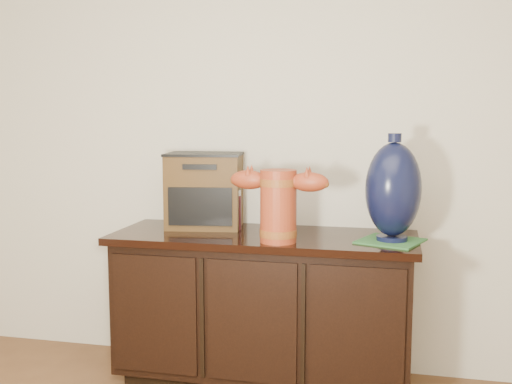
% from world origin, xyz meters
% --- Properties ---
extents(sideboard, '(1.46, 0.56, 0.75)m').
position_xyz_m(sideboard, '(0.00, 2.23, 0.39)').
color(sideboard, black).
rests_on(sideboard, ground).
extents(terracotta_vessel, '(0.47, 0.19, 0.33)m').
position_xyz_m(terracotta_vessel, '(0.10, 2.06, 0.94)').
color(terracotta_vessel, '#993A1B').
rests_on(terracotta_vessel, sideboard).
extents(tv_radio, '(0.42, 0.36, 0.38)m').
position_xyz_m(tv_radio, '(-0.34, 2.36, 0.95)').
color(tv_radio, '#432B10').
rests_on(tv_radio, sideboard).
extents(green_mat, '(0.33, 0.33, 0.01)m').
position_xyz_m(green_mat, '(0.60, 2.18, 0.76)').
color(green_mat, '#2B5F2D').
rests_on(green_mat, sideboard).
extents(lamp_base, '(0.32, 0.32, 0.48)m').
position_xyz_m(lamp_base, '(0.61, 2.18, 0.99)').
color(lamp_base, black).
rests_on(lamp_base, green_mat).
extents(spray_can, '(0.07, 0.07, 0.20)m').
position_xyz_m(spray_can, '(-0.17, 2.31, 0.85)').
color(spray_can, '#500D16').
rests_on(spray_can, sideboard).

